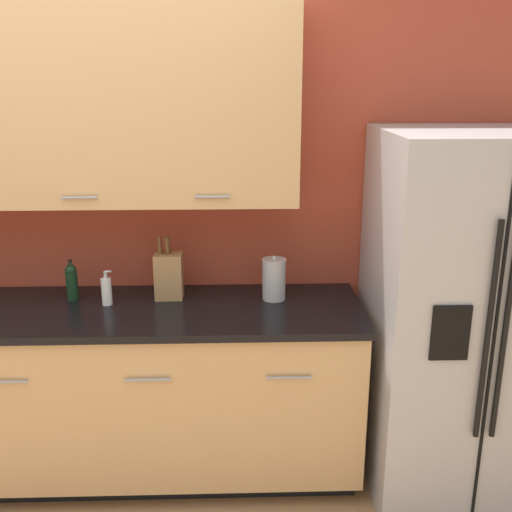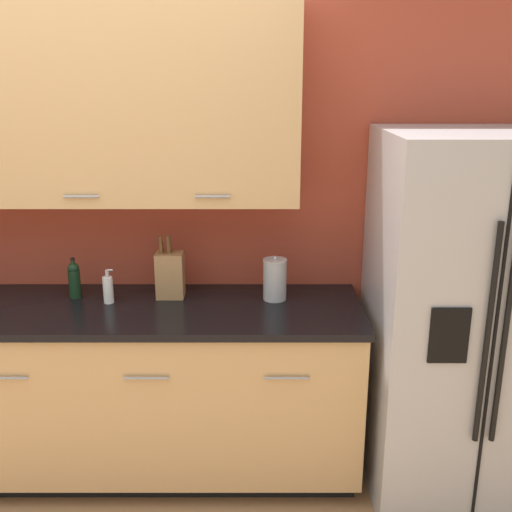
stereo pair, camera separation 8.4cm
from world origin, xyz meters
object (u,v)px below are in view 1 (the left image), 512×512
Objects in this scene: oil_bottle at (72,281)px; steel_canister at (274,279)px; refrigerator at (460,316)px; soap_dispenser at (107,291)px; knife_block at (169,275)px.

oil_bottle is 0.92× the size of steel_canister.
refrigerator is at bearing -5.70° from oil_bottle.
oil_bottle is (-0.18, 0.07, 0.03)m from soap_dispenser.
knife_block is at bearing 171.99° from refrigerator.
knife_block reaches higher than oil_bottle.
knife_block is 0.30m from soap_dispenser.
oil_bottle reaches higher than soap_dispenser.
oil_bottle is at bearing -178.82° from knife_block.
refrigerator is 1.41m from knife_block.
steel_canister is (0.52, -0.03, -0.02)m from knife_block.
soap_dispenser is at bearing -176.52° from steel_canister.
refrigerator is 1.69m from soap_dispenser.
soap_dispenser is at bearing 176.20° from refrigerator.
refrigerator reaches higher than oil_bottle.
knife_block reaches higher than steel_canister.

